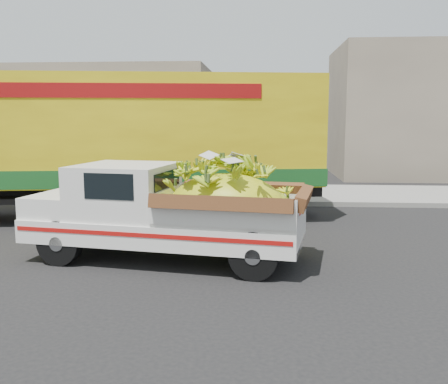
{
  "coord_description": "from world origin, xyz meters",
  "views": [
    {
      "loc": [
        3.47,
        -9.53,
        2.67
      ],
      "look_at": [
        2.75,
        0.04,
        1.27
      ],
      "focal_mm": 40.0,
      "sensor_mm": 36.0,
      "label": 1
    }
  ],
  "objects": [
    {
      "name": "pickup_truck",
      "position": [
        2.06,
        -0.41,
        0.98
      ],
      "size": [
        5.42,
        2.72,
        1.82
      ],
      "rotation": [
        0.0,
        0.0,
        -0.17
      ],
      "color": "black",
      "rests_on": "ground"
    },
    {
      "name": "curb",
      "position": [
        0.0,
        5.93,
        0.07
      ],
      "size": [
        60.0,
        0.25,
        0.15
      ],
      "primitive_type": "cube",
      "color": "gray",
      "rests_on": "ground"
    },
    {
      "name": "building_left",
      "position": [
        -8.0,
        13.93,
        2.5
      ],
      "size": [
        18.0,
        6.0,
        5.0
      ],
      "primitive_type": "cube",
      "color": "gray",
      "rests_on": "ground"
    },
    {
      "name": "semi_trailer",
      "position": [
        -0.86,
        3.49,
        2.12
      ],
      "size": [
        12.07,
        4.3,
        3.8
      ],
      "rotation": [
        0.0,
        0.0,
        0.15
      ],
      "color": "black",
      "rests_on": "ground"
    },
    {
      "name": "sidewalk",
      "position": [
        0.0,
        8.03,
        0.07
      ],
      "size": [
        60.0,
        4.0,
        0.14
      ],
      "primitive_type": "cube",
      "color": "gray",
      "rests_on": "ground"
    },
    {
      "name": "ground",
      "position": [
        0.0,
        0.0,
        0.0
      ],
      "size": [
        100.0,
        100.0,
        0.0
      ],
      "primitive_type": "plane",
      "color": "black",
      "rests_on": "ground"
    }
  ]
}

